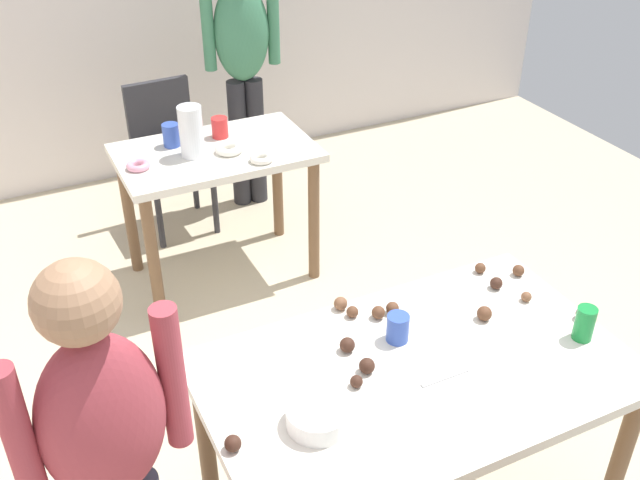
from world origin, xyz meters
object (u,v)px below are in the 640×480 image
Objects in this scene: person_adult_far at (243,54)px; dining_table_far at (217,173)px; dining_table_near at (416,390)px; mixing_bowl at (318,416)px; soda_can at (585,323)px; pitcher_far at (191,132)px; chair_far_table at (168,148)px; person_girl_near at (111,456)px.

dining_table_far is at bearing -121.23° from person_adult_far.
dining_table_near is 0.84× the size of person_adult_far.
mixing_bowl is at bearing -169.15° from dining_table_near.
person_adult_far reaches higher than soda_can.
person_adult_far is 2.64m from soda_can.
person_adult_far is 6.28× the size of pitcher_far.
mixing_bowl is at bearing -95.64° from chair_far_table.
person_girl_near is at bearing -177.50° from dining_table_near.
pitcher_far reaches higher than dining_table_far.
soda_can is (0.57, -0.11, 0.15)m from dining_table_near.
person_girl_near is 1.53m from soda_can.
chair_far_table is 0.78m from pitcher_far.
dining_table_near is 0.93× the size of person_girl_near.
dining_table_far is 2.03m from soda_can.
person_adult_far is at bearing 52.98° from pitcher_far.
dining_table_near is 2.48m from chair_far_table.
mixing_bowl is (-0.39, -0.07, 0.12)m from dining_table_near.
person_adult_far is at bearing 94.29° from soda_can.
pitcher_far is (0.22, 1.87, 0.10)m from mixing_bowl.
pitcher_far is at bearing 95.38° from dining_table_near.
pitcher_far is at bearing -127.02° from person_adult_far.
pitcher_far is at bearing 111.29° from soda_can.
dining_table_near is 1.38× the size of dining_table_far.
chair_far_table is (-0.08, 0.66, -0.12)m from dining_table_far.
dining_table_far is 2.08m from person_girl_near.
chair_far_table is 3.40× the size of pitcher_far.
mixing_bowl is 0.72× the size of pitcher_far.
person_girl_near reaches higher than chair_far_table.
soda_can is at bearing -2.12° from mixing_bowl.
dining_table_near is at bearing 2.50° from person_girl_near.
person_girl_near is 5.71× the size of pitcher_far.
person_adult_far is (0.51, 0.04, 0.47)m from chair_far_table.
person_adult_far reaches higher than person_girl_near.
person_girl_near is 0.91× the size of person_adult_far.
person_adult_far is (0.43, 0.70, 0.35)m from dining_table_far.
person_girl_near is 7.89× the size of mixing_bowl.
person_girl_near is at bearing -113.26° from pitcher_far.
dining_table_far is at bearing 9.11° from pitcher_far.
pitcher_far is at bearing -170.89° from dining_table_far.
soda_can is at bearing -72.03° from dining_table_far.
soda_can is (0.62, -1.92, 0.19)m from dining_table_far.
dining_table_far is 0.61× the size of person_adult_far.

